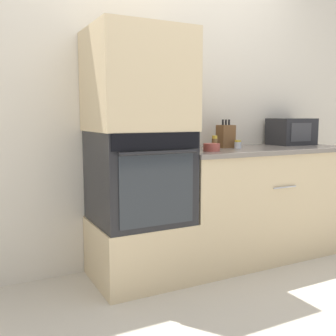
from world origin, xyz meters
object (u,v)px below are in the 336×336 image
at_px(wall_oven, 139,177).
at_px(bowl, 212,147).
at_px(condiment_jar_mid, 215,143).
at_px(condiment_jar_near, 238,144).
at_px(knife_block, 226,136).
at_px(microwave, 291,132).

distance_m(wall_oven, bowl, 0.58).
bearing_deg(condiment_jar_mid, condiment_jar_near, 6.60).
xyz_separation_m(bowl, condiment_jar_mid, (0.09, 0.09, 0.02)).
bearing_deg(wall_oven, knife_block, 8.95).
bearing_deg(microwave, condiment_jar_near, -170.75).
bearing_deg(microwave, knife_block, -179.72).
bearing_deg(condiment_jar_near, knife_block, 112.18).
bearing_deg(condiment_jar_mid, knife_block, 34.13).
bearing_deg(microwave, condiment_jar_mid, -171.45).
xyz_separation_m(wall_oven, knife_block, (0.83, 0.13, 0.26)).
bearing_deg(microwave, bowl, -167.12).
height_order(wall_oven, bowl, wall_oven).
distance_m(bowl, condiment_jar_mid, 0.13).
height_order(bowl, condiment_jar_near, condiment_jar_near).
relative_size(bowl, condiment_jar_mid, 1.13).
relative_size(microwave, knife_block, 1.65).
distance_m(condiment_jar_near, condiment_jar_mid, 0.25).
relative_size(microwave, bowl, 3.09).
distance_m(wall_oven, condiment_jar_mid, 0.67).
xyz_separation_m(microwave, bowl, (-1.01, -0.23, -0.09)).
bearing_deg(wall_oven, condiment_jar_near, 1.52).
height_order(knife_block, condiment_jar_near, knife_block).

